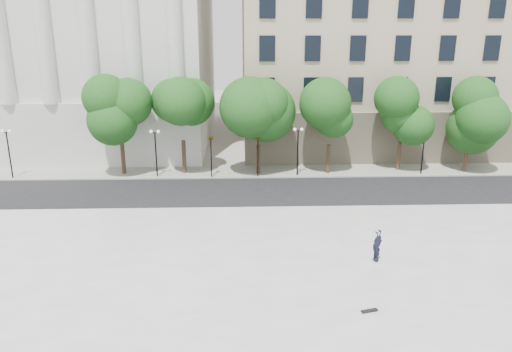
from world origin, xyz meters
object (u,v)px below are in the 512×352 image
Objects in this scene: traffic_light_west at (211,137)px; skateboard at (369,311)px; person_lying at (376,257)px; traffic_light_east at (258,136)px.

skateboard is at bearing -69.17° from traffic_light_west.
traffic_light_west reaches higher than skateboard.
traffic_light_west is 19.74m from person_lying.
person_lying is (5.85, -16.85, -2.97)m from traffic_light_east.
skateboard is at bearing -150.88° from person_lying.
traffic_light_west is 4.00m from traffic_light_east.
traffic_light_west is 0.99× the size of traffic_light_east.
skateboard is at bearing -78.89° from traffic_light_east.
traffic_light_west is at bearing 77.34° from person_lying.
traffic_light_west reaches higher than person_lying.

